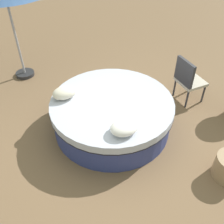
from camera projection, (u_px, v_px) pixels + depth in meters
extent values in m
plane|color=brown|center=(112.00, 127.00, 5.03)|extent=(16.00, 16.00, 0.00)
cylinder|color=navy|center=(112.00, 118.00, 4.87)|extent=(2.15, 2.15, 0.47)
cylinder|color=black|center=(112.00, 108.00, 4.72)|extent=(2.23, 2.23, 0.02)
cylinder|color=#B2B7C6|center=(112.00, 105.00, 4.67)|extent=(2.22, 2.22, 0.15)
ellipsoid|color=beige|center=(64.00, 93.00, 4.63)|extent=(0.43, 0.30, 0.22)
ellipsoid|color=white|center=(124.00, 127.00, 3.98)|extent=(0.45, 0.36, 0.19)
cylinder|color=#333338|center=(190.00, 83.00, 5.78)|extent=(0.04, 0.04, 0.42)
cylinder|color=#333338|center=(203.00, 94.00, 5.48)|extent=(0.04, 0.04, 0.42)
cylinder|color=#333338|center=(174.00, 88.00, 5.65)|extent=(0.04, 0.04, 0.42)
cylinder|color=#333338|center=(187.00, 99.00, 5.34)|extent=(0.04, 0.04, 0.42)
cube|color=beige|center=(191.00, 81.00, 5.41)|extent=(0.52, 0.54, 0.06)
cube|color=#333338|center=(185.00, 72.00, 5.15)|extent=(0.08, 0.52, 0.50)
cylinder|color=#262628|center=(25.00, 74.00, 6.39)|extent=(0.44, 0.44, 0.08)
cylinder|color=#99999E|center=(14.00, 31.00, 5.68)|extent=(0.05, 0.05, 2.27)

